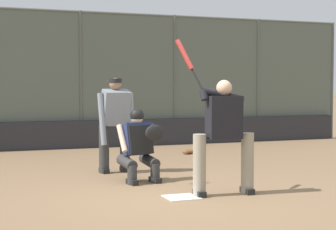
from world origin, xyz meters
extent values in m
plane|color=#846647|center=(0.00, 0.00, 0.00)|extent=(160.00, 160.00, 0.00)
cube|color=white|center=(0.00, 0.00, 0.01)|extent=(0.43, 0.43, 0.01)
cylinder|color=#515651|center=(-7.22, -6.47, 1.64)|extent=(0.08, 0.08, 3.28)
cylinder|color=#515651|center=(-4.81, -6.47, 1.64)|extent=(0.08, 0.08, 3.28)
cylinder|color=#515651|center=(-2.41, -6.47, 1.64)|extent=(0.08, 0.08, 3.28)
cylinder|color=#515651|center=(0.00, -6.47, 1.64)|extent=(0.08, 0.08, 3.28)
cube|color=#515B51|center=(0.00, -6.47, 1.64)|extent=(14.44, 0.01, 3.28)
cylinder|color=#515651|center=(0.00, -6.47, 3.25)|extent=(14.44, 0.06, 0.06)
cube|color=#28282D|center=(0.00, -6.37, 0.33)|extent=(14.15, 0.18, 0.66)
cube|color=slate|center=(0.34, -8.49, 0.06)|extent=(10.11, 1.95, 0.12)
cube|color=slate|center=(0.34, -7.94, 0.22)|extent=(10.11, 0.55, 0.44)
cube|color=#B7BABC|center=(0.34, -7.94, 0.48)|extent=(10.11, 0.24, 0.08)
cube|color=slate|center=(0.34, -8.49, 0.38)|extent=(10.11, 0.55, 0.76)
cube|color=#B7BABC|center=(0.34, -8.49, 0.80)|extent=(10.11, 0.24, 0.08)
cube|color=slate|center=(0.34, -9.04, 0.54)|extent=(10.11, 0.55, 1.08)
cube|color=#B7BABC|center=(0.34, -9.04, 1.12)|extent=(10.11, 0.24, 0.08)
cylinder|color=gray|center=(-0.96, 0.05, 0.42)|extent=(0.18, 0.18, 0.84)
cube|color=black|center=(-0.96, 0.05, 0.04)|extent=(0.13, 0.29, 0.08)
cylinder|color=gray|center=(-0.26, 0.00, 0.42)|extent=(0.18, 0.18, 0.84)
cube|color=black|center=(-0.26, 0.00, 0.04)|extent=(0.13, 0.29, 0.08)
cube|color=black|center=(-0.61, 0.03, 1.06)|extent=(0.47, 0.30, 0.58)
sphere|color=tan|center=(-0.61, 0.03, 1.46)|extent=(0.21, 0.21, 0.21)
cylinder|color=black|center=(-0.60, 0.00, 1.36)|extent=(0.60, 0.19, 0.22)
cylinder|color=black|center=(-0.33, -0.02, 1.36)|extent=(0.12, 0.15, 0.16)
sphere|color=black|center=(-0.32, -0.05, 1.42)|extent=(0.04, 0.04, 0.04)
cylinder|color=black|center=(-0.28, -0.13, 1.57)|extent=(0.13, 0.20, 0.31)
cylinder|color=maroon|center=(-0.17, -0.32, 1.92)|extent=(0.21, 0.30, 0.44)
cylinder|color=#333333|center=(-0.06, -1.23, 0.15)|extent=(0.15, 0.15, 0.29)
cylinder|color=#333333|center=(-0.03, -1.42, 0.31)|extent=(0.23, 0.46, 0.23)
cube|color=black|center=(-0.06, -1.23, 0.04)|extent=(0.14, 0.27, 0.08)
cylinder|color=#333333|center=(0.33, -1.17, 0.15)|extent=(0.15, 0.15, 0.29)
cylinder|color=#333333|center=(0.36, -1.36, 0.31)|extent=(0.23, 0.46, 0.23)
cube|color=black|center=(0.33, -1.17, 0.04)|extent=(0.14, 0.27, 0.08)
cube|color=navy|center=(0.17, -1.43, 0.66)|extent=(0.47, 0.40, 0.53)
cube|color=black|center=(0.15, -1.29, 0.66)|extent=(0.39, 0.18, 0.44)
sphere|color=beige|center=(0.17, -1.43, 0.99)|extent=(0.19, 0.19, 0.19)
sphere|color=black|center=(0.17, -1.43, 1.03)|extent=(0.22, 0.22, 0.22)
cylinder|color=navy|center=(-0.02, -1.22, 0.82)|extent=(0.21, 0.52, 0.15)
ellipsoid|color=black|center=(0.04, -0.98, 0.79)|extent=(0.31, 0.14, 0.24)
cylinder|color=beige|center=(0.42, -1.39, 0.69)|extent=(0.13, 0.30, 0.42)
cylinder|color=#333333|center=(0.07, -2.46, 0.41)|extent=(0.17, 0.17, 0.83)
cube|color=black|center=(0.07, -2.46, 0.04)|extent=(0.13, 0.29, 0.08)
cylinder|color=#333333|center=(0.45, -2.43, 0.41)|extent=(0.17, 0.17, 0.83)
cube|color=black|center=(0.45, -2.43, 0.04)|extent=(0.13, 0.29, 0.08)
cube|color=gray|center=(0.25, -2.39, 1.12)|extent=(0.47, 0.42, 0.63)
sphere|color=#936B4C|center=(0.25, -2.39, 1.52)|extent=(0.21, 0.21, 0.21)
cylinder|color=black|center=(0.25, -2.39, 1.57)|extent=(0.22, 0.22, 0.07)
cylinder|color=gray|center=(-0.01, -2.34, 0.93)|extent=(0.13, 0.23, 0.88)
cylinder|color=gray|center=(0.51, -2.31, 0.93)|extent=(0.16, 0.24, 0.88)
ellipsoid|color=brown|center=(-1.93, -4.39, 0.05)|extent=(0.28, 0.18, 0.10)
ellipsoid|color=brown|center=(-1.85, -4.30, 0.05)|extent=(0.10, 0.08, 0.08)
camera|label=1|loc=(2.76, 6.86, 1.49)|focal=60.00mm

